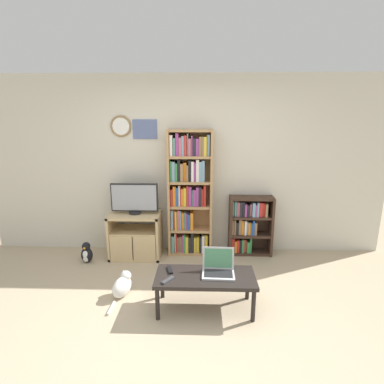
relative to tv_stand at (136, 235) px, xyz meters
The scene contains 12 objects.
ground_plane 1.84m from the tv_stand, 66.85° to the right, with size 18.00×18.00×0.00m, color tan.
wall_back 1.24m from the tv_stand, 23.51° to the left, with size 5.90×0.09×2.60m.
tv_stand is the anchor object (origin of this frame).
television 0.55m from the tv_stand, 78.18° to the left, with size 0.67×0.18×0.44m.
bookshelf_tall 0.99m from the tv_stand, 10.25° to the left, with size 0.64×0.27×1.84m.
bookshelf_short 1.67m from the tv_stand, ahead, with size 0.64×0.25×0.89m.
coffee_table 1.60m from the tv_stand, 51.02° to the right, with size 1.05×0.47×0.39m.
laptop 1.65m from the tv_stand, 46.00° to the right, with size 0.35×0.29×0.25m.
remote_near_laptop 1.50m from the tv_stand, 65.33° to the right, with size 0.13×0.15×0.02m.
remote_far_from_laptop 1.31m from the tv_stand, 61.60° to the right, with size 0.08×0.17×0.02m.
cat 1.05m from the tv_stand, 86.41° to the right, with size 0.26×0.52×0.29m.
penguin_figurine 0.72m from the tv_stand, 160.66° to the right, with size 0.16×0.15×0.30m.
Camera 1 is at (0.24, -2.41, 1.99)m, focal length 28.00 mm.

